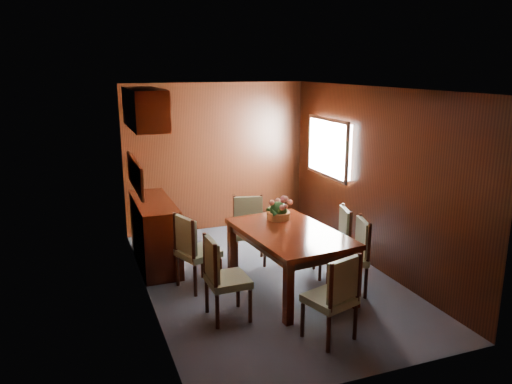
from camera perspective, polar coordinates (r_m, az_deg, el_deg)
name	(u,v)px	position (r m, az deg, el deg)	size (l,w,h in m)	color
ground	(267,278)	(6.51, 1.30, -9.85)	(4.50, 4.50, 0.00)	#404757
room_shell	(250,150)	(6.29, -0.63, 4.88)	(3.06, 4.52, 2.41)	black
sideboard	(155,233)	(6.94, -11.48, -4.58)	(0.48, 1.40, 0.90)	#330F06
dining_table	(290,239)	(5.99, 3.86, -5.38)	(1.16, 1.70, 0.75)	#330F06
chair_left_near	(221,274)	(5.36, -3.99, -9.33)	(0.43, 0.45, 0.93)	black
chair_left_far	(193,248)	(6.09, -7.19, -6.35)	(0.56, 0.57, 0.94)	black
chair_right_near	(353,252)	(6.07, 11.08, -6.72)	(0.52, 0.53, 0.92)	black
chair_right_far	(337,238)	(6.53, 9.21, -5.18)	(0.51, 0.52, 0.91)	black
chair_head	(335,294)	(4.99, 9.04, -11.41)	(0.54, 0.53, 0.92)	black
chair_foot	(249,226)	(6.90, -0.81, -3.88)	(0.52, 0.51, 0.92)	black
flower_centerpiece	(279,207)	(6.35, 2.60, -1.76)	(0.32, 0.32, 0.32)	#C2783B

